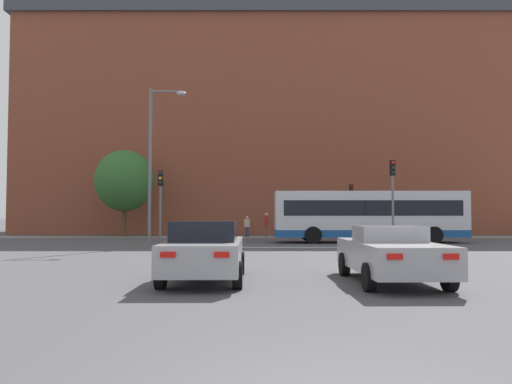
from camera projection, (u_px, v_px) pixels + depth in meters
stop_line_strip at (273, 247)px, 25.59m from camera, size 9.34×0.30×0.01m
far_pavement at (268, 237)px, 37.21m from camera, size 70.38×2.50×0.01m
brick_civic_building at (277, 126)px, 49.30m from camera, size 46.31×15.68×27.66m
car_saloon_left at (206, 250)px, 12.74m from camera, size 1.99×4.60×1.53m
car_roadster_right at (391, 254)px, 12.42m from camera, size 2.05×4.65×1.40m
bus_crossing_lead at (370, 215)px, 30.09m from camera, size 11.33×2.70×3.07m
traffic_light_near_left at (161, 195)px, 26.31m from camera, size 0.26×0.31×4.01m
traffic_light_far_right at (352, 201)px, 36.55m from camera, size 0.26×0.31×3.91m
traffic_light_near_right at (394, 189)px, 25.64m from camera, size 0.26×0.31×4.50m
street_lamp_junction at (156, 152)px, 25.80m from camera, size 1.92×0.36×8.24m
pedestrian_waiting at (248, 225)px, 37.58m from camera, size 0.44×0.32×1.56m
pedestrian_walking_east at (267, 223)px, 36.60m from camera, size 0.26×0.40×1.81m
pedestrian_walking_west at (381, 224)px, 36.49m from camera, size 0.45×0.36×1.68m
tree_by_building at (125, 181)px, 38.09m from camera, size 4.47×4.47×6.63m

